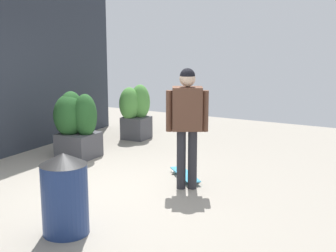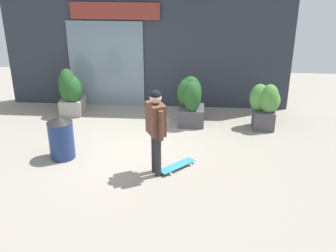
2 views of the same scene
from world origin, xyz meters
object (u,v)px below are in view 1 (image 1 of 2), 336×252
Objects in this scene: trash_bin at (65,194)px; planter_box_right at (75,122)px; skateboard at (185,175)px; skateboarder at (187,116)px; planter_box_mid at (136,109)px.

planter_box_right is at bearing 36.85° from trash_bin.
skateboarder is at bearing 163.34° from skateboard.
planter_box_mid reaches higher than trash_bin.
planter_box_right reaches higher than planter_box_mid.
skateboarder is 2.59m from planter_box_right.
skateboarder reaches higher than trash_bin.
planter_box_mid is (1.79, -0.14, -0.01)m from planter_box_right.
planter_box_mid is at bearing -4.59° from planter_box_right.
trash_bin reaches higher than skateboard.
planter_box_right reaches higher than skateboard.
planter_box_right is 1.80m from planter_box_mid.
skateboarder is 3.37m from planter_box_mid.
planter_box_right is 3.27m from trash_bin.
planter_box_mid is at bearing 16.88° from skateboarder.
planter_box_mid is (1.99, 2.12, 0.56)m from skateboard.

